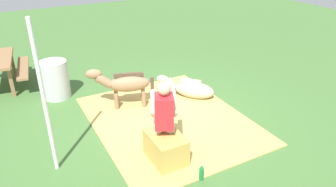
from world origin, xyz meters
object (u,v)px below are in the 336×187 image
object	(u,v)px
hay_bale	(166,148)
tent_pole_left	(44,101)
pony_standing	(125,84)
pony_lying	(190,89)
soda_bottle	(201,173)
person_seated	(164,115)
water_barrel	(55,80)

from	to	relation	value
hay_bale	tent_pole_left	bearing A→B (deg)	68.76
pony_standing	pony_lying	bearing A→B (deg)	-99.59
pony_standing	soda_bottle	xyz separation A→B (m)	(-2.60, -0.15, -0.40)
person_seated	water_barrel	distance (m)	3.18
person_seated	pony_lying	size ratio (longest dim) A/B	1.14
pony_lying	hay_bale	bearing A→B (deg)	138.48
water_barrel	person_seated	bearing A→B (deg)	-159.14
pony_standing	pony_lying	size ratio (longest dim) A/B	1.10
soda_bottle	water_barrel	size ratio (longest dim) A/B	0.32
soda_bottle	tent_pole_left	bearing A→B (deg)	55.05
hay_bale	pony_lying	xyz separation A→B (m)	(1.71, -1.51, -0.04)
person_seated	tent_pole_left	distance (m)	1.74
water_barrel	tent_pole_left	distance (m)	2.66
water_barrel	soda_bottle	bearing A→B (deg)	-160.70
soda_bottle	person_seated	bearing A→B (deg)	13.33
hay_bale	tent_pole_left	world-z (taller)	tent_pole_left
person_seated	pony_lying	bearing A→B (deg)	-43.24
tent_pole_left	person_seated	bearing A→B (deg)	-105.81
hay_bale	tent_pole_left	distance (m)	1.94
pony_lying	soda_bottle	world-z (taller)	pony_lying
pony_lying	water_barrel	bearing A→B (deg)	61.54
pony_lying	soda_bottle	bearing A→B (deg)	151.77
pony_lying	soda_bottle	xyz separation A→B (m)	(-2.36, 1.27, -0.06)
tent_pole_left	pony_lying	bearing A→B (deg)	-70.51
person_seated	pony_lying	world-z (taller)	person_seated
hay_bale	pony_lying	size ratio (longest dim) A/B	0.57
person_seated	tent_pole_left	xyz separation A→B (m)	(0.46, 1.63, 0.43)
pony_standing	water_barrel	distance (m)	1.65
hay_bale	pony_standing	bearing A→B (deg)	-2.69
soda_bottle	water_barrel	distance (m)	4.00
water_barrel	pony_lying	bearing A→B (deg)	-118.46
pony_standing	hay_bale	bearing A→B (deg)	177.31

